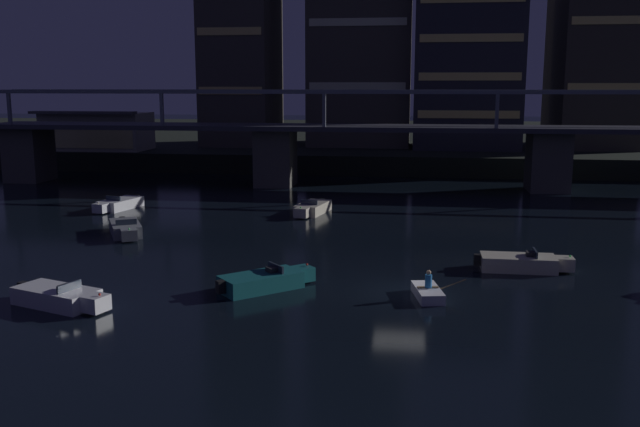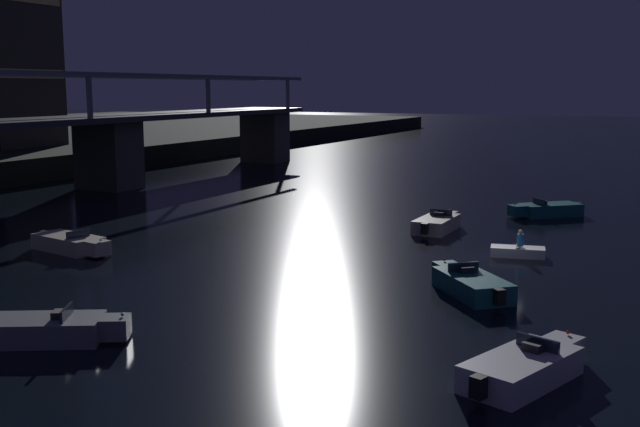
# 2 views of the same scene
# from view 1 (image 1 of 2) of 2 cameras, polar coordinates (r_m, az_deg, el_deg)

# --- Properties ---
(ground_plane) EXTENTS (400.00, 400.00, 0.00)m
(ground_plane) POSITION_cam_1_polar(r_m,az_deg,el_deg) (33.89, 6.57, -6.38)
(ground_plane) COLOR black
(far_riverbank) EXTENTS (240.00, 80.00, 2.20)m
(far_riverbank) POSITION_cam_1_polar(r_m,az_deg,el_deg) (115.52, 7.45, 6.04)
(far_riverbank) COLOR black
(far_riverbank) RESTS_ON ground
(river_bridge) EXTENTS (83.97, 6.40, 9.38)m
(river_bridge) POSITION_cam_1_polar(r_m,az_deg,el_deg) (67.41, 7.27, 5.61)
(river_bridge) COLOR #4C4944
(river_bridge) RESTS_ON ground
(tower_west_low) EXTENTS (8.54, 11.99, 35.47)m
(tower_west_low) POSITION_cam_1_polar(r_m,az_deg,el_deg) (92.41, -6.53, 16.59)
(tower_west_low) COLOR #423D38
(tower_west_low) RESTS_ON far_riverbank
(tower_central) EXTENTS (12.57, 11.03, 22.09)m
(tower_central) POSITION_cam_1_polar(r_m,az_deg,el_deg) (88.24, 11.95, 12.37)
(tower_central) COLOR #282833
(tower_central) RESTS_ON far_riverbank
(waterfront_pavilion) EXTENTS (12.40, 7.40, 4.70)m
(waterfront_pavilion) POSITION_cam_1_polar(r_m,az_deg,el_deg) (87.70, -17.78, 6.46)
(waterfront_pavilion) COLOR #B2AD9E
(waterfront_pavilion) RESTS_ON far_riverbank
(speedboat_near_left) EXTENTS (3.52, 4.89, 1.16)m
(speedboat_near_left) POSITION_cam_1_polar(r_m,az_deg,el_deg) (47.88, -15.63, -1.22)
(speedboat_near_left) COLOR gray
(speedboat_near_left) RESTS_ON ground
(speedboat_near_center) EXTENTS (4.53, 4.23, 1.16)m
(speedboat_near_center) POSITION_cam_1_polar(r_m,az_deg,el_deg) (34.09, -4.54, -5.52)
(speedboat_near_center) COLOR #196066
(speedboat_near_center) RESTS_ON ground
(speedboat_mid_left) EXTENTS (5.20, 1.84, 1.16)m
(speedboat_mid_left) POSITION_cam_1_polar(r_m,az_deg,el_deg) (38.90, 16.24, -3.90)
(speedboat_mid_left) COLOR beige
(speedboat_mid_left) RESTS_ON ground
(speedboat_mid_center) EXTENTS (2.69, 5.20, 1.16)m
(speedboat_mid_center) POSITION_cam_1_polar(r_m,az_deg,el_deg) (58.03, -16.17, 0.75)
(speedboat_mid_center) COLOR silver
(speedboat_mid_center) RESTS_ON ground
(speedboat_mid_right) EXTENTS (5.11, 3.01, 1.16)m
(speedboat_mid_right) POSITION_cam_1_polar(r_m,az_deg,el_deg) (33.56, -20.54, -6.42)
(speedboat_mid_right) COLOR silver
(speedboat_mid_right) RESTS_ON ground
(speedboat_far_left) EXTENTS (2.56, 5.22, 1.16)m
(speedboat_far_left) POSITION_cam_1_polar(r_m,az_deg,el_deg) (53.83, -0.67, 0.43)
(speedboat_far_left) COLOR beige
(speedboat_far_left) RESTS_ON ground
(dinghy_with_paddler) EXTENTS (2.57, 2.76, 1.36)m
(dinghy_with_paddler) POSITION_cam_1_polar(r_m,az_deg,el_deg) (33.05, 8.82, -6.38)
(dinghy_with_paddler) COLOR silver
(dinghy_with_paddler) RESTS_ON ground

